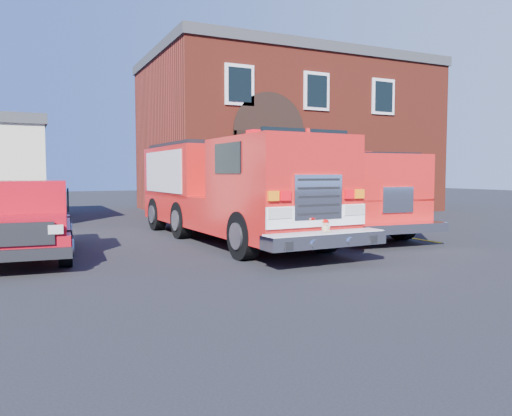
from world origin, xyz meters
name	(u,v)px	position (x,y,z in m)	size (l,w,h in m)	color
ground	(236,256)	(0.00, 0.00, 0.00)	(100.00, 100.00, 0.00)	black
parking_stripe_near	(406,237)	(6.50, 1.00, 0.00)	(0.12, 3.00, 0.01)	yellow
parking_stripe_mid	(351,228)	(6.50, 4.00, 0.00)	(0.12, 3.00, 0.01)	yellow
parking_stripe_far	(310,221)	(6.50, 7.00, 0.00)	(0.12, 3.00, 0.01)	yellow
fire_station	(284,136)	(8.99, 13.98, 4.25)	(15.20, 10.20, 8.45)	maroon
fire_engine	(229,188)	(0.99, 2.90, 1.64)	(3.30, 10.41, 3.17)	black
pickup_truck	(26,221)	(-4.79, 2.25, 0.91)	(2.56, 6.01, 1.92)	black
secondary_truck	(323,188)	(4.97, 3.65, 1.56)	(3.25, 8.97, 2.86)	black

